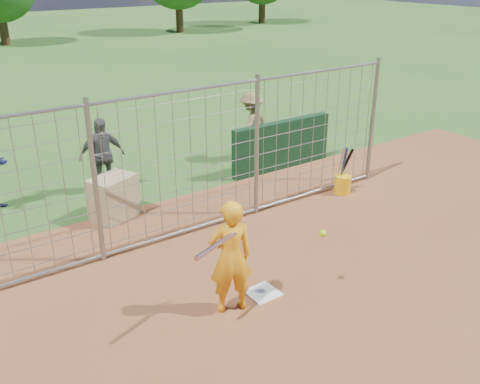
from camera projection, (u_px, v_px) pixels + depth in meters
ground at (255, 287)px, 7.76m from camera, size 100.00×100.00×0.00m
home_plate at (263, 293)px, 7.61m from camera, size 0.43×0.43×0.02m
dugout_wall at (282, 145)px, 12.04m from camera, size 2.60×0.20×1.10m
batter at (231, 257)px, 6.96m from camera, size 0.68×0.54×1.61m
bystander_b at (102, 156)px, 10.66m from camera, size 0.95×0.45×1.57m
bystander_c at (252, 126)px, 12.50m from camera, size 1.21×1.00×1.63m
equipment_bin at (113, 198)px, 9.72m from camera, size 0.95×0.82×0.80m
equipment_in_play at (246, 241)px, 6.66m from camera, size 2.05×0.40×0.35m
bucket_with_bats at (343, 182)px, 10.83m from camera, size 0.34×0.39×0.97m
backstop_fence at (183, 166)px, 8.77m from camera, size 9.08×0.08×2.60m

